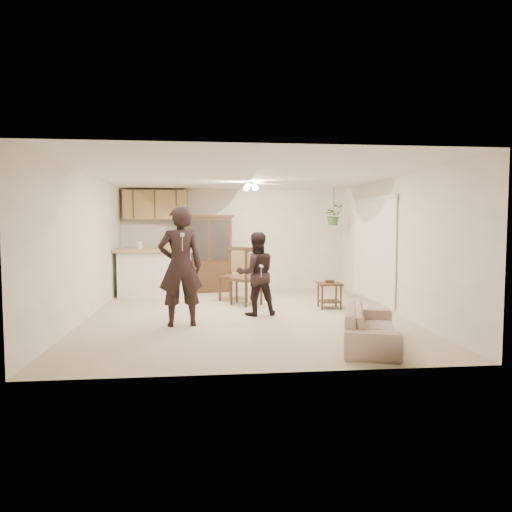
{
  "coord_description": "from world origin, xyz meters",
  "views": [
    {
      "loc": [
        -0.64,
        -8.13,
        1.64
      ],
      "look_at": [
        0.25,
        0.4,
        1.04
      ],
      "focal_mm": 32.0,
      "sensor_mm": 36.0,
      "label": 1
    }
  ],
  "objects": [
    {
      "name": "controller_adult",
      "position": [
        -1.03,
        -1.22,
        1.48
      ],
      "size": [
        0.07,
        0.17,
        0.05
      ],
      "primitive_type": "cube",
      "rotation": [
        0.0,
        0.0,
        3.28
      ],
      "color": "white",
      "rests_on": "adult"
    },
    {
      "name": "upper_cabinets",
      "position": [
        -1.9,
        3.07,
        2.1
      ],
      "size": [
        1.5,
        0.34,
        0.7
      ],
      "primitive_type": "cube",
      "color": "olive",
      "rests_on": "wall_back"
    },
    {
      "name": "wall_back",
      "position": [
        0.0,
        3.25,
        1.25
      ],
      "size": [
        5.5,
        0.02,
        2.5
      ],
      "primitive_type": "cube",
      "color": "white",
      "rests_on": "ground"
    },
    {
      "name": "wall_right",
      "position": [
        2.75,
        0.0,
        1.25
      ],
      "size": [
        0.02,
        6.5,
        2.5
      ],
      "primitive_type": "cube",
      "color": "white",
      "rests_on": "ground"
    },
    {
      "name": "ceiling",
      "position": [
        0.0,
        0.0,
        2.5
      ],
      "size": [
        5.5,
        6.5,
        0.02
      ],
      "primitive_type": "cube",
      "color": "silver",
      "rests_on": "wall_back"
    },
    {
      "name": "sofa",
      "position": [
        1.54,
        -2.22,
        0.37
      ],
      "size": [
        1.27,
        2.01,
        0.73
      ],
      "primitive_type": "imported",
      "rotation": [
        0.0,
        0.0,
        1.26
      ],
      "color": "beige",
      "rests_on": "floor"
    },
    {
      "name": "floor",
      "position": [
        0.0,
        0.0,
        0.0
      ],
      "size": [
        6.5,
        6.5,
        0.0
      ],
      "primitive_type": "plane",
      "color": "#C4B794",
      "rests_on": "ground"
    },
    {
      "name": "wall_front",
      "position": [
        0.0,
        -3.25,
        1.25
      ],
      "size": [
        5.5,
        0.02,
        2.5
      ],
      "primitive_type": "cube",
      "color": "white",
      "rests_on": "ground"
    },
    {
      "name": "side_table",
      "position": [
        1.7,
        0.49,
        0.26
      ],
      "size": [
        0.46,
        0.46,
        0.55
      ],
      "rotation": [
        0.0,
        0.0,
        -0.03
      ],
      "color": "#372314",
      "rests_on": "floor"
    },
    {
      "name": "plant_cord",
      "position": [
        2.3,
        2.4,
        2.17
      ],
      "size": [
        0.01,
        0.01,
        0.65
      ],
      "primitive_type": "cylinder",
      "color": "black",
      "rests_on": "ceiling"
    },
    {
      "name": "ceiling_fixture",
      "position": [
        0.2,
        1.2,
        2.4
      ],
      "size": [
        0.36,
        0.36,
        0.2
      ],
      "primitive_type": null,
      "color": "beige",
      "rests_on": "ceiling"
    },
    {
      "name": "china_hutch",
      "position": [
        -0.64,
        2.94,
        0.92
      ],
      "size": [
        1.21,
        0.56,
        1.86
      ],
      "rotation": [
        0.0,
        0.0,
        0.09
      ],
      "color": "#372314",
      "rests_on": "floor"
    },
    {
      "name": "chair_hutch_right",
      "position": [
        0.12,
        1.04,
        0.33
      ],
      "size": [
        0.74,
        0.74,
        1.18
      ],
      "rotation": [
        0.0,
        0.0,
        3.82
      ],
      "color": "#372314",
      "rests_on": "floor"
    },
    {
      "name": "bar_top",
      "position": [
        -1.85,
        2.35,
        1.05
      ],
      "size": [
        1.75,
        0.7,
        0.08
      ],
      "primitive_type": "cube",
      "color": "tan",
      "rests_on": "breakfast_bar"
    },
    {
      "name": "controller_child",
      "position": [
        0.26,
        -0.38,
        0.92
      ],
      "size": [
        0.06,
        0.13,
        0.04
      ],
      "primitive_type": "cube",
      "rotation": [
        0.0,
        0.0,
        3.29
      ],
      "color": "white",
      "rests_on": "child"
    },
    {
      "name": "child",
      "position": [
        0.21,
        -0.03,
        0.68
      ],
      "size": [
        0.73,
        0.6,
        1.35
      ],
      "primitive_type": "imported",
      "rotation": [
        0.0,
        0.0,
        3.29
      ],
      "color": "black",
      "rests_on": "floor"
    },
    {
      "name": "breakfast_bar",
      "position": [
        -1.85,
        2.35,
        0.5
      ],
      "size": [
        1.6,
        0.55,
        1.0
      ],
      "primitive_type": "cube",
      "color": "white",
      "rests_on": "floor"
    },
    {
      "name": "vertical_blinds",
      "position": [
        2.71,
        0.9,
        1.1
      ],
      "size": [
        0.06,
        2.3,
        2.1
      ],
      "primitive_type": null,
      "color": "white",
      "rests_on": "wall_right"
    },
    {
      "name": "chair_bar",
      "position": [
        -2.4,
        2.38,
        0.3
      ],
      "size": [
        0.61,
        0.61,
        1.08
      ],
      "rotation": [
        0.0,
        0.0,
        -0.34
      ],
      "color": "#372314",
      "rests_on": "floor"
    },
    {
      "name": "chair_hutch_left",
      "position": [
        -0.12,
        1.58,
        0.32
      ],
      "size": [
        0.7,
        0.7,
        1.14
      ],
      "rotation": [
        0.0,
        0.0,
        -0.61
      ],
      "color": "#372314",
      "rests_on": "floor"
    },
    {
      "name": "wall_left",
      "position": [
        -2.75,
        0.0,
        1.25
      ],
      "size": [
        0.02,
        6.5,
        2.5
      ],
      "primitive_type": "cube",
      "color": "white",
      "rests_on": "ground"
    },
    {
      "name": "hanging_plant",
      "position": [
        2.3,
        2.4,
        1.85
      ],
      "size": [
        0.43,
        0.37,
        0.48
      ],
      "primitive_type": "imported",
      "color": "#346327",
      "rests_on": "ceiling"
    },
    {
      "name": "adult",
      "position": [
        -1.09,
        -0.77,
        0.9
      ],
      "size": [
        0.71,
        0.52,
        1.8
      ],
      "primitive_type": "imported",
      "rotation": [
        0.0,
        0.0,
        3.28
      ],
      "color": "black",
      "rests_on": "floor"
    }
  ]
}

